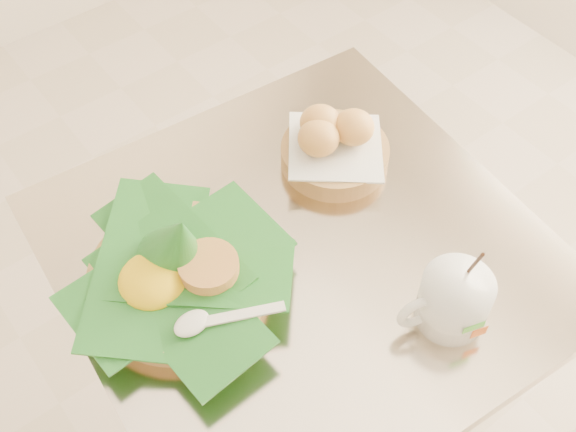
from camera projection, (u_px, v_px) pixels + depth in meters
cafe_table at (301, 322)px, 1.28m from camera, size 0.76×0.76×0.75m
rice_basket at (177, 271)px, 1.03m from camera, size 0.33×0.33×0.16m
bread_basket at (333, 145)px, 1.19m from camera, size 0.22×0.22×0.09m
coffee_mug at (452, 300)px, 1.00m from camera, size 0.14×0.11×0.17m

